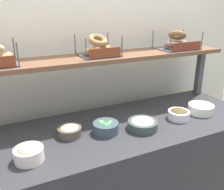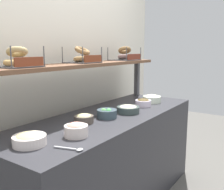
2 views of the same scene
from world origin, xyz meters
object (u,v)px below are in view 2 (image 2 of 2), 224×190
object	(u,v)px
bowl_tuna_salad	(128,109)
bowl_veggie_mix	(107,113)
bagel_basket_everything	(83,57)
bowl_potato_salad	(152,99)
bowl_egg_salad	(29,139)
serving_spoon_near_plate	(73,149)
bowl_lox_spread	(76,130)
bagel_basket_poppy	(125,56)
bowl_chocolate_spread	(143,102)
bowl_hummus	(84,118)
bagel_basket_sesame	(18,60)

from	to	relation	value
bowl_tuna_salad	bowl_veggie_mix	size ratio (longest dim) A/B	1.21
bowl_veggie_mix	bagel_basket_everything	bearing A→B (deg)	74.47
bowl_potato_salad	bowl_veggie_mix	world-z (taller)	bowl_potato_salad
bowl_egg_salad	serving_spoon_near_plate	bearing A→B (deg)	-72.02
bowl_lox_spread	bagel_basket_poppy	xyz separation A→B (m)	(1.25, 0.41, 0.43)
bowl_tuna_salad	serving_spoon_near_plate	bearing A→B (deg)	-168.43
bowl_potato_salad	bagel_basket_poppy	world-z (taller)	bagel_basket_poppy
bowl_lox_spread	bagel_basket_poppy	bearing A→B (deg)	18.02
bowl_chocolate_spread	bowl_veggie_mix	world-z (taller)	bowl_veggie_mix
bowl_egg_salad	bowl_hummus	xyz separation A→B (m)	(0.53, 0.04, -0.00)
bowl_lox_spread	bowl_veggie_mix	xyz separation A→B (m)	(0.48, 0.10, -0.01)
bagel_basket_sesame	bowl_potato_salad	bearing A→B (deg)	-14.55
bowl_potato_salad	serving_spoon_near_plate	bearing A→B (deg)	-171.63
bowl_lox_spread	bagel_basket_sesame	world-z (taller)	bagel_basket_sesame
bowl_potato_salad	bowl_chocolate_spread	size ratio (longest dim) A/B	1.22
bowl_lox_spread	bagel_basket_sesame	distance (m)	0.61
bowl_lox_spread	bowl_veggie_mix	world-z (taller)	bowl_lox_spread
bowl_potato_salad	bowl_lox_spread	xyz separation A→B (m)	(-1.25, -0.07, 0.00)
bowl_hummus	bagel_basket_poppy	size ratio (longest dim) A/B	0.47
bowl_lox_spread	bagel_basket_everything	xyz separation A→B (m)	(0.57, 0.43, 0.43)
bowl_egg_salad	bowl_hummus	bearing A→B (deg)	4.31
bowl_egg_salad	bowl_hummus	size ratio (longest dim) A/B	1.31
bowl_lox_spread	bagel_basket_sesame	bearing A→B (deg)	102.85
bowl_potato_salad	bagel_basket_sesame	size ratio (longest dim) A/B	0.70
bowl_veggie_mix	bagel_basket_poppy	size ratio (longest dim) A/B	0.52
bagel_basket_poppy	bagel_basket_everything	bearing A→B (deg)	178.21
serving_spoon_near_plate	bowl_chocolate_spread	bearing A→B (deg)	9.39
bowl_tuna_salad	bowl_veggie_mix	xyz separation A→B (m)	(-0.24, 0.06, 0.00)
bagel_basket_sesame	bagel_basket_everything	distance (m)	0.67
bowl_tuna_salad	bowl_potato_salad	bearing A→B (deg)	2.81
bowl_hummus	bagel_basket_everything	size ratio (longest dim) A/B	0.53
bowl_tuna_salad	bagel_basket_sesame	xyz separation A→B (m)	(-0.82, 0.38, 0.44)
bagel_basket_poppy	bagel_basket_sesame	bearing A→B (deg)	179.42
bagel_basket_poppy	bowl_chocolate_spread	bearing A→B (deg)	-121.91
bowl_hummus	bagel_basket_sesame	world-z (taller)	bagel_basket_sesame
bowl_veggie_mix	bagel_basket_sesame	xyz separation A→B (m)	(-0.58, 0.32, 0.44)
bowl_tuna_salad	bowl_hummus	size ratio (longest dim) A/B	1.34
bowl_chocolate_spread	bowl_tuna_salad	bearing A→B (deg)	-177.06
bowl_chocolate_spread	serving_spoon_near_plate	size ratio (longest dim) A/B	0.90
bowl_tuna_salad	bagel_basket_everything	size ratio (longest dim) A/B	0.71
bagel_basket_everything	bowl_tuna_salad	bearing A→B (deg)	-68.77
bowl_hummus	bagel_basket_everything	xyz separation A→B (m)	(0.31, 0.27, 0.45)
bowl_potato_salad	bowl_veggie_mix	xyz separation A→B (m)	(-0.77, 0.03, -0.00)
bowl_hummus	bagel_basket_everything	bearing A→B (deg)	40.80
serving_spoon_near_plate	bagel_basket_everything	distance (m)	1.06
bowl_egg_salad	bowl_lox_spread	world-z (taller)	bowl_lox_spread
bowl_hummus	bowl_veggie_mix	bearing A→B (deg)	-15.11
bowl_lox_spread	bowl_tuna_salad	bearing A→B (deg)	3.51
bowl_tuna_salad	bowl_egg_salad	size ratio (longest dim) A/B	1.02
bowl_potato_salad	bowl_tuna_salad	size ratio (longest dim) A/B	0.95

